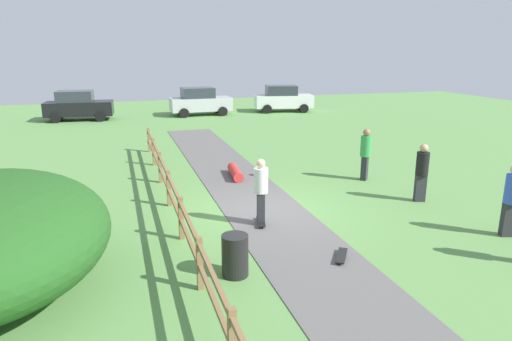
{
  "coord_description": "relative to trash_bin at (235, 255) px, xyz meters",
  "views": [
    {
      "loc": [
        -3.94,
        -11.94,
        4.63
      ],
      "look_at": [
        0.01,
        0.87,
        1.0
      ],
      "focal_mm": 32.03,
      "sensor_mm": 36.0,
      "label": 1
    }
  ],
  "objects": [
    {
      "name": "parked_car_black",
      "position": [
        -4.44,
        23.35,
        0.51
      ],
      "size": [
        4.32,
        2.26,
        1.92
      ],
      "color": "black",
      "rests_on": "ground_plane"
    },
    {
      "name": "ground_plane",
      "position": [
        1.8,
        3.51,
        -0.45
      ],
      "size": [
        60.0,
        60.0,
        0.0
      ],
      "primitive_type": "plane",
      "color": "#60934C"
    },
    {
      "name": "bystander_green",
      "position": [
        6.25,
        5.55,
        0.58
      ],
      "size": [
        0.54,
        0.54,
        1.86
      ],
      "color": "#2D2D33",
      "rests_on": "ground_plane"
    },
    {
      "name": "skateboard_loose",
      "position": [
        2.48,
        0.02,
        -0.36
      ],
      "size": [
        0.61,
        0.78,
        0.08
      ],
      "color": "black",
      "rests_on": "asphalt_path"
    },
    {
      "name": "bystander_black",
      "position": [
        6.68,
        2.94,
        0.55
      ],
      "size": [
        0.47,
        0.47,
        1.81
      ],
      "color": "#2D2D33",
      "rests_on": "ground_plane"
    },
    {
      "name": "asphalt_path",
      "position": [
        1.8,
        3.51,
        -0.44
      ],
      "size": [
        2.4,
        28.0,
        0.02
      ],
      "primitive_type": "cube",
      "color": "#605E5B",
      "rests_on": "ground_plane"
    },
    {
      "name": "bystander_blue",
      "position": [
        7.1,
        -0.02,
        0.59
      ],
      "size": [
        0.47,
        0.47,
        1.87
      ],
      "color": "#2D2D33",
      "rests_on": "ground_plane"
    },
    {
      "name": "parked_car_white",
      "position": [
        9.75,
        23.35,
        0.51
      ],
      "size": [
        4.44,
        2.57,
        1.92
      ],
      "color": "silver",
      "rests_on": "ground_plane"
    },
    {
      "name": "skater_riding",
      "position": [
        1.37,
        2.54,
        0.57
      ],
      "size": [
        0.46,
        0.82,
        1.8
      ],
      "color": "black",
      "rests_on": "asphalt_path"
    },
    {
      "name": "skater_fallen",
      "position": [
        1.95,
        7.2,
        -0.25
      ],
      "size": [
        1.29,
        1.59,
        0.36
      ],
      "color": "red",
      "rests_on": "asphalt_path"
    },
    {
      "name": "parked_car_silver",
      "position": [
        3.56,
        23.34,
        0.51
      ],
      "size": [
        4.24,
        2.07,
        1.92
      ],
      "color": "#B7B7BC",
      "rests_on": "ground_plane"
    },
    {
      "name": "wooden_fence",
      "position": [
        -0.8,
        3.51,
        0.22
      ],
      "size": [
        0.12,
        18.12,
        1.1
      ],
      "color": "olive",
      "rests_on": "ground_plane"
    },
    {
      "name": "trash_bin",
      "position": [
        0.0,
        0.0,
        0.0
      ],
      "size": [
        0.56,
        0.56,
        0.9
      ],
      "primitive_type": "cylinder",
      "color": "black",
      "rests_on": "ground_plane"
    }
  ]
}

